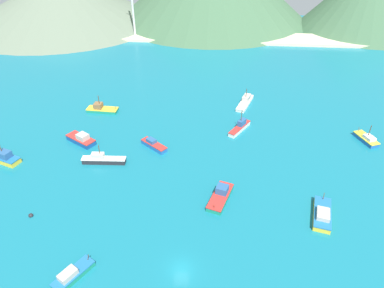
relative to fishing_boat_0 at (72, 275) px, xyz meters
name	(u,v)px	position (x,y,z in m)	size (l,w,h in m)	color
ground	(196,161)	(17.24, 32.94, -1.02)	(260.00, 280.00, 0.50)	#146B7F
fishing_boat_0	(72,275)	(0.00, 0.00, 0.00)	(5.71, 7.29, 2.07)	#198466
fishing_boat_1	(154,145)	(6.43, 37.46, 0.01)	(7.28, 6.33, 2.11)	#1E5BA8
fishing_boat_2	(245,102)	(30.08, 62.68, 0.06)	(5.88, 11.26, 4.99)	silver
fishing_boat_3	(367,139)	(60.09, 44.81, 0.00)	(5.07, 7.47, 4.81)	#1E5BA8
fishing_boat_4	(240,127)	(28.04, 47.49, 0.19)	(6.17, 8.62, 5.98)	silver
fishing_boat_5	(221,196)	(23.34, 20.33, 0.09)	(5.60, 9.27, 2.67)	#198466
fishing_boat_6	(3,157)	(-27.72, 28.83, 0.28)	(9.26, 5.56, 6.61)	gold
fishing_boat_7	(101,109)	(-12.16, 54.53, 0.03)	(9.16, 3.62, 5.03)	#198466
fishing_boat_8	(103,160)	(-4.23, 30.21, 0.14)	(10.32, 2.44, 4.89)	#232328
fishing_boat_9	(81,139)	(-12.25, 38.03, 0.20)	(8.59, 6.82, 2.74)	#14478C
fishing_boat_10	(322,214)	(42.87, 16.93, 0.05)	(5.06, 9.20, 2.58)	gold
buoy_0	(31,216)	(-13.12, 12.34, -0.61)	(0.89, 0.89, 0.89)	#232328
beach_strip	(211,37)	(17.24, 126.15, -0.17)	(247.00, 15.76, 1.20)	beige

